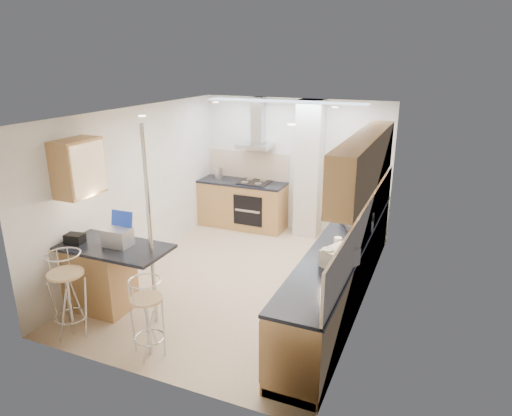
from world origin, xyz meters
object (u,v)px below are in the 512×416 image
at_px(bread_bin, 340,257).
at_px(bar_stool_end, 148,318).
at_px(microwave, 357,217).
at_px(bar_stool_near, 68,294).
at_px(laptop, 118,237).

bearing_deg(bread_bin, bar_stool_end, -122.57).
height_order(microwave, bar_stool_end, microwave).
relative_size(bar_stool_near, bar_stool_end, 1.15).
xyz_separation_m(microwave, bar_stool_end, (-1.76, -2.54, -0.60)).
relative_size(microwave, bread_bin, 1.38).
relative_size(laptop, bread_bin, 0.85).
distance_m(microwave, bar_stool_end, 3.15).
height_order(laptop, bar_stool_end, laptop).
height_order(laptop, bread_bin, laptop).
height_order(microwave, laptop, microwave).
height_order(microwave, bread_bin, microwave).
bearing_deg(bread_bin, bar_stool_near, -133.00).
xyz_separation_m(laptop, bar_stool_near, (-0.24, -0.67, -0.52)).
xyz_separation_m(microwave, bread_bin, (0.07, -1.35, -0.05)).
distance_m(bar_stool_near, bread_bin, 3.22).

